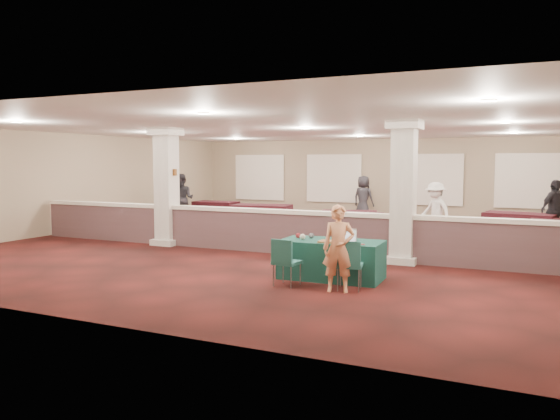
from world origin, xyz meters
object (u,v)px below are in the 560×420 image
at_px(conf_chair_main, 349,261).
at_px(far_table_back_left, 216,210).
at_px(far_table_front_center, 349,222).
at_px(attendee_c, 554,210).
at_px(woman, 339,248).
at_px(conf_chair_side, 285,258).
at_px(attendee_d, 363,198).
at_px(far_table_back_right, 519,226).
at_px(far_table_front_left, 262,216).
at_px(attendee_b, 435,210).
at_px(near_table, 331,260).
at_px(far_table_back_center, 356,222).
at_px(attendee_a, 182,199).

distance_m(conf_chair_main, far_table_back_left, 12.83).
xyz_separation_m(far_table_front_center, attendee_c, (5.90, 0.80, 0.53)).
relative_size(conf_chair_main, woman, 0.58).
distance_m(conf_chair_side, attendee_c, 9.75).
relative_size(far_table_back_left, attendee_d, 1.00).
relative_size(far_table_front_center, far_table_back_right, 0.91).
bearing_deg(attendee_c, conf_chair_main, -165.60).
relative_size(attendee_c, attendee_d, 1.01).
bearing_deg(far_table_back_left, far_table_front_left, -32.05).
relative_size(woman, attendee_b, 0.91).
xyz_separation_m(conf_chair_side, far_table_back_right, (3.71, 8.48, -0.13)).
relative_size(near_table, far_table_back_right, 1.01).
distance_m(woman, attendee_d, 12.13).
distance_m(conf_chair_main, conf_chair_side, 1.18).
bearing_deg(far_table_back_center, far_table_front_center, -129.01).
xyz_separation_m(far_table_front_center, far_table_back_center, (0.16, 0.20, -0.03)).
bearing_deg(far_table_back_right, woman, -107.64).
bearing_deg(conf_chair_side, far_table_front_left, 124.26).
height_order(woman, far_table_back_center, woman).
distance_m(attendee_b, attendee_c, 3.32).
xyz_separation_m(far_table_back_left, attendee_d, (5.47, 2.10, 0.52)).
relative_size(far_table_front_left, far_table_back_right, 1.03).
xyz_separation_m(conf_chair_side, attendee_b, (1.43, 7.68, 0.32)).
bearing_deg(far_table_front_center, attendee_c, 7.73).
height_order(conf_chair_side, woman, woman).
xyz_separation_m(near_table, far_table_front_left, (-4.98, 6.78, 0.03)).
relative_size(conf_chair_side, attendee_a, 0.48).
relative_size(far_table_back_center, attendee_c, 0.92).
height_order(far_table_front_center, attendee_b, attendee_b).
height_order(conf_chair_side, far_table_front_left, conf_chair_side).
bearing_deg(attendee_a, near_table, -51.65).
relative_size(conf_chair_main, far_table_front_center, 0.51).
relative_size(far_table_back_center, attendee_a, 0.88).
distance_m(near_table, conf_chair_main, 1.04).
bearing_deg(attendee_a, attendee_c, -8.93).
height_order(near_table, attendee_a, attendee_a).
height_order(conf_chair_main, attendee_d, attendee_d).
bearing_deg(near_table, far_table_back_center, 101.56).
relative_size(far_table_front_left, attendee_a, 1.08).
bearing_deg(far_table_back_left, attendee_d, 21.03).
height_order(far_table_front_left, far_table_back_right, far_table_front_left).
bearing_deg(far_table_back_center, attendee_a, -178.95).
relative_size(far_table_back_center, far_table_back_right, 0.84).
bearing_deg(far_table_back_left, attendee_a, -100.56).
height_order(far_table_front_center, attendee_a, attendee_a).
distance_m(far_table_front_center, far_table_back_right, 5.05).
bearing_deg(far_table_front_center, attendee_a, 179.32).
bearing_deg(conf_chair_main, far_table_back_left, 121.17).
height_order(far_table_front_center, far_table_back_right, far_table_back_right).
bearing_deg(woman, attendee_c, 51.03).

